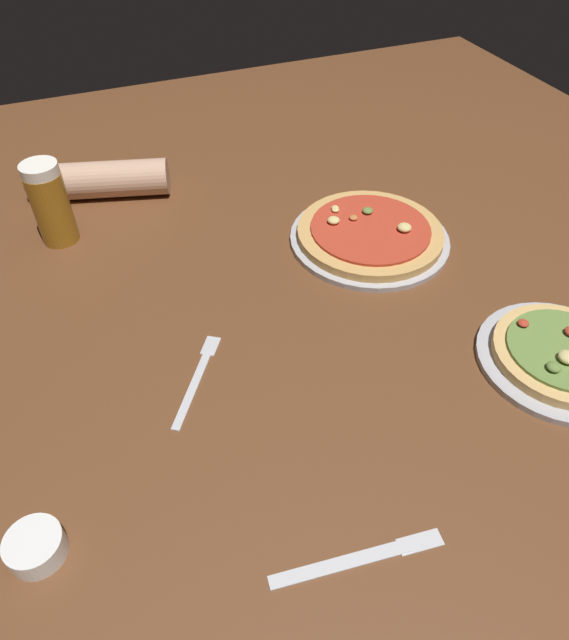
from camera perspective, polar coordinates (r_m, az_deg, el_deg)
name	(u,v)px	position (r m, az deg, el deg)	size (l,w,h in m)	color
ground_plane	(285,334)	(1.04, 0.00, -1.38)	(2.40, 2.40, 0.03)	brown
pizza_plate_near	(561,356)	(1.07, 25.94, -3.23)	(0.28, 0.28, 0.05)	#B2B2B7
pizza_plate_far	(370,235)	(1.24, 8.51, 8.44)	(0.34, 0.34, 0.05)	#B2B2B7
beer_mug_dark	(50,203)	(1.29, -22.43, 10.75)	(0.08, 0.13, 0.18)	#9E6619
ramekin_sauce	(36,547)	(0.84, -23.63, -20.05)	(0.07, 0.07, 0.04)	white
fork_left	(197,377)	(0.96, -8.72, -5.64)	(0.13, 0.18, 0.01)	silver
knife_right	(359,558)	(0.80, 7.46, -22.55)	(0.24, 0.05, 0.01)	silver
diner_arm	(93,180)	(1.43, -18.61, 13.11)	(0.33, 0.16, 0.08)	tan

